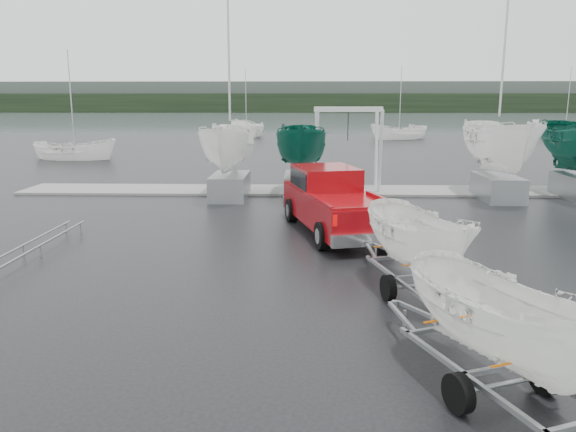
{
  "coord_description": "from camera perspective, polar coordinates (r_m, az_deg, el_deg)",
  "views": [
    {
      "loc": [
        -1.1,
        -14.43,
        4.52
      ],
      "look_at": [
        -1.59,
        1.33,
        1.2
      ],
      "focal_mm": 35.0,
      "sensor_mm": 36.0,
      "label": 1
    }
  ],
  "objects": [
    {
      "name": "ground_plane",
      "position": [
        15.16,
        5.88,
        -5.52
      ],
      "size": [
        120.0,
        120.0,
        0.0
      ],
      "primitive_type": "plane",
      "color": "black",
      "rests_on": "ground"
    },
    {
      "name": "keelboat_2",
      "position": [
        26.89,
        21.06,
        10.1
      ],
      "size": [
        2.54,
        3.2,
        10.72
      ],
      "color": "#94969C",
      "rests_on": "ground"
    },
    {
      "name": "mast_rack_0",
      "position": [
        17.83,
        -24.62,
        -2.74
      ],
      "size": [
        0.56,
        6.5,
        0.06
      ],
      "rotation": [
        0.0,
        0.0,
        1.57
      ],
      "color": "#94969C",
      "rests_on": "ground"
    },
    {
      "name": "moored_boat_3",
      "position": [
        73.38,
        26.28,
        7.13
      ],
      "size": [
        4.02,
        4.01,
        11.73
      ],
      "rotation": [
        0.0,
        0.0,
        0.83
      ],
      "color": "white",
      "rests_on": "ground"
    },
    {
      "name": "dock",
      "position": [
        27.81,
        4.02,
        2.6
      ],
      "size": [
        30.0,
        3.0,
        0.12
      ],
      "primitive_type": "cube",
      "color": "gray",
      "rests_on": "ground"
    },
    {
      "name": "treeline",
      "position": [
        184.44,
        2.16,
        11.39
      ],
      "size": [
        300.0,
        8.0,
        6.0
      ],
      "primitive_type": "cube",
      "color": "black",
      "rests_on": "ground"
    },
    {
      "name": "moored_boat_2",
      "position": [
        64.84,
        11.19,
        7.66
      ],
      "size": [
        3.48,
        3.44,
        11.55
      ],
      "rotation": [
        0.0,
        0.0,
        5.06
      ],
      "color": "white",
      "rests_on": "ground"
    },
    {
      "name": "far_hill",
      "position": [
        192.43,
        2.15,
        12.01
      ],
      "size": [
        300.0,
        6.0,
        10.0
      ],
      "primitive_type": "cube",
      "color": "#4C5651",
      "rests_on": "ground"
    },
    {
      "name": "keelboat_1",
      "position": [
        25.64,
        1.48,
        9.91
      ],
      "size": [
        2.3,
        3.2,
        7.22
      ],
      "color": "#94969C",
      "rests_on": "ground"
    },
    {
      "name": "trailer_parked",
      "position": [
        8.78,
        21.19,
        -2.7
      ],
      "size": [
        2.42,
        3.78,
        4.45
      ],
      "rotation": [
        0.0,
        0.0,
        0.38
      ],
      "color": "#94969C",
      "rests_on": "ground"
    },
    {
      "name": "pickup_truck",
      "position": [
        19.42,
        4.48,
        1.75
      ],
      "size": [
        3.73,
        6.77,
        2.14
      ],
      "rotation": [
        0.0,
        0.0,
        0.26
      ],
      "color": "maroon",
      "rests_on": "ground"
    },
    {
      "name": "keelboat_0",
      "position": [
        25.68,
        -6.06,
        9.99
      ],
      "size": [
        2.34,
        3.2,
        10.5
      ],
      "color": "#94969C",
      "rests_on": "ground"
    },
    {
      "name": "moored_boat_0",
      "position": [
        45.35,
        -20.76,
        5.4
      ],
      "size": [
        2.55,
        2.49,
        11.2
      ],
      "rotation": [
        0.0,
        0.0,
        1.54
      ],
      "color": "white",
      "rests_on": "ground"
    },
    {
      "name": "trailer_hitched",
      "position": [
        12.99,
        13.43,
        2.95
      ],
      "size": [
        2.05,
        3.78,
        4.73
      ],
      "rotation": [
        0.0,
        0.0,
        0.26
      ],
      "color": "#94969C",
      "rests_on": "ground"
    },
    {
      "name": "lake",
      "position": [
        114.52,
        2.36,
        9.6
      ],
      "size": [
        300.0,
        300.0,
        0.0
      ],
      "primitive_type": "plane",
      "color": "slate",
      "rests_on": "ground"
    },
    {
      "name": "moored_boat_1",
      "position": [
        69.66,
        -4.24,
        8.13
      ],
      "size": [
        3.93,
        3.97,
        11.91
      ],
      "rotation": [
        0.0,
        0.0,
        3.57
      ],
      "color": "white",
      "rests_on": "ground"
    },
    {
      "name": "boat_hoist",
      "position": [
        27.57,
        6.09,
        7.97
      ],
      "size": [
        3.3,
        2.18,
        4.12
      ],
      "color": "silver",
      "rests_on": "ground"
    }
  ]
}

